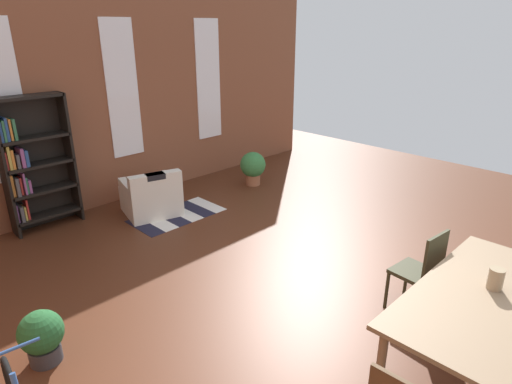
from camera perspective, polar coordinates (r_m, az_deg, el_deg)
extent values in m
plane|color=#512918|center=(4.91, 13.34, -14.60)|extent=(11.95, 11.95, 0.00)
cube|color=brown|center=(7.57, -17.30, 11.52)|extent=(8.63, 0.12, 3.36)
cube|color=white|center=(6.83, -30.47, 10.08)|extent=(0.55, 0.02, 2.18)
cube|color=white|center=(7.48, -17.18, 12.74)|extent=(0.55, 0.02, 2.18)
cube|color=white|center=(8.46, -6.30, 14.40)|extent=(0.55, 0.02, 2.18)
cube|color=#846B50|center=(4.07, 28.13, -12.18)|extent=(2.02, 0.99, 0.04)
cylinder|color=#846B50|center=(3.70, 16.05, -21.45)|extent=(0.07, 0.07, 0.73)
cylinder|color=#846B50|center=(5.11, 26.36, -9.98)|extent=(0.07, 0.07, 0.73)
cylinder|color=#998466|center=(4.14, 29.03, -9.97)|extent=(0.12, 0.12, 0.19)
cube|color=#31311E|center=(4.80, 20.15, -9.88)|extent=(0.44, 0.44, 0.04)
cube|color=#31311E|center=(4.61, 22.50, -8.01)|extent=(0.38, 0.07, 0.50)
cylinder|color=#31311E|center=(5.13, 19.15, -10.69)|extent=(0.04, 0.04, 0.43)
cylinder|color=#31311E|center=(4.87, 16.84, -12.27)|extent=(0.04, 0.04, 0.43)
cylinder|color=#31311E|center=(5.00, 22.69, -12.16)|extent=(0.04, 0.04, 0.43)
cylinder|color=#31311E|center=(4.72, 20.52, -13.91)|extent=(0.04, 0.04, 0.43)
cube|color=black|center=(6.78, -30.28, 2.35)|extent=(0.04, 0.30, 1.94)
cube|color=black|center=(7.05, -23.26, 4.16)|extent=(0.04, 0.30, 1.94)
cube|color=black|center=(7.03, -27.10, 3.52)|extent=(0.95, 0.01, 1.94)
cube|color=black|center=(7.15, -25.70, -2.64)|extent=(0.91, 0.30, 0.04)
cube|color=#8C4C8C|center=(6.99, -29.07, -2.45)|extent=(0.03, 0.17, 0.25)
cube|color=#4C4C51|center=(7.01, -28.63, -2.43)|extent=(0.04, 0.24, 0.23)
cube|color=gold|center=(7.02, -28.22, -2.40)|extent=(0.03, 0.17, 0.21)
cube|color=#B22D28|center=(7.01, -27.99, -1.96)|extent=(0.03, 0.15, 0.30)
cube|color=black|center=(7.01, -26.19, 0.27)|extent=(0.91, 0.30, 0.04)
cube|color=orange|center=(6.85, -29.61, 0.75)|extent=(0.05, 0.19, 0.31)
cube|color=#4C4C51|center=(6.88, -29.11, 0.69)|extent=(0.05, 0.25, 0.26)
cube|color=#B22D28|center=(6.89, -28.68, 0.77)|extent=(0.03, 0.17, 0.25)
cube|color=#8C4C8C|center=(6.89, -28.40, 1.10)|extent=(0.03, 0.23, 0.31)
cube|color=#33724C|center=(6.91, -28.11, 0.87)|extent=(0.03, 0.18, 0.24)
cube|color=#8C4C8C|center=(6.93, -27.78, 0.76)|extent=(0.04, 0.18, 0.19)
cube|color=black|center=(6.90, -26.71, 3.28)|extent=(0.91, 0.30, 0.04)
cube|color=#B22D28|center=(6.75, -30.21, 3.59)|extent=(0.03, 0.18, 0.25)
cube|color=gold|center=(6.75, -29.94, 3.98)|extent=(0.04, 0.21, 0.32)
cube|color=orange|center=(6.77, -29.55, 3.83)|extent=(0.04, 0.19, 0.27)
cube|color=#4C4C51|center=(6.79, -29.05, 3.64)|extent=(0.04, 0.22, 0.19)
cube|color=#8C4C8C|center=(6.80, -28.63, 4.07)|extent=(0.05, 0.25, 0.27)
cube|color=#284C8C|center=(6.82, -28.20, 4.02)|extent=(0.04, 0.24, 0.23)
cube|color=black|center=(6.81, -27.24, 6.38)|extent=(0.91, 0.30, 0.04)
cube|color=#33724C|center=(6.67, -30.49, 6.98)|extent=(0.03, 0.24, 0.28)
cube|color=#284C8C|center=(6.68, -30.19, 7.17)|extent=(0.04, 0.21, 0.31)
cube|color=orange|center=(6.69, -29.78, 7.18)|extent=(0.03, 0.18, 0.29)
cube|color=#33724C|center=(6.71, -29.40, 7.24)|extent=(0.04, 0.20, 0.28)
cube|color=black|center=(6.71, -28.05, 11.00)|extent=(0.91, 0.30, 0.04)
cube|color=silver|center=(7.10, -13.64, -1.13)|extent=(0.98, 0.98, 0.40)
cube|color=silver|center=(6.69, -13.08, 0.94)|extent=(0.81, 0.36, 0.35)
cube|color=silver|center=(7.10, -11.23, 1.44)|extent=(0.30, 0.73, 0.15)
cube|color=silver|center=(6.93, -16.50, 0.44)|extent=(0.30, 0.73, 0.15)
cube|color=black|center=(6.64, -13.17, 2.03)|extent=(0.31, 0.23, 0.08)
cylinder|color=#335999|center=(3.46, -30.26, -17.79)|extent=(0.44, 0.07, 0.02)
cylinder|color=#9E6042|center=(8.17, -0.41, 1.68)|extent=(0.27, 0.27, 0.20)
sphere|color=#387F42|center=(8.07, -0.42, 3.62)|extent=(0.48, 0.48, 0.48)
cylinder|color=#333338|center=(4.54, -25.98, -18.55)|extent=(0.28, 0.28, 0.16)
sphere|color=#235B2D|center=(4.40, -26.48, -16.17)|extent=(0.39, 0.39, 0.39)
cube|color=#1E1E33|center=(6.70, -14.49, -4.44)|extent=(0.24, 0.77, 0.01)
cube|color=white|center=(6.81, -12.78, -3.85)|extent=(0.24, 0.77, 0.01)
cube|color=#1E1E33|center=(6.93, -11.13, -3.28)|extent=(0.24, 0.77, 0.01)
cube|color=white|center=(7.05, -9.54, -2.72)|extent=(0.24, 0.77, 0.01)
cube|color=#1E1E33|center=(7.18, -8.00, -2.19)|extent=(0.24, 0.77, 0.01)
cube|color=white|center=(7.31, -6.52, -1.67)|extent=(0.24, 0.77, 0.01)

